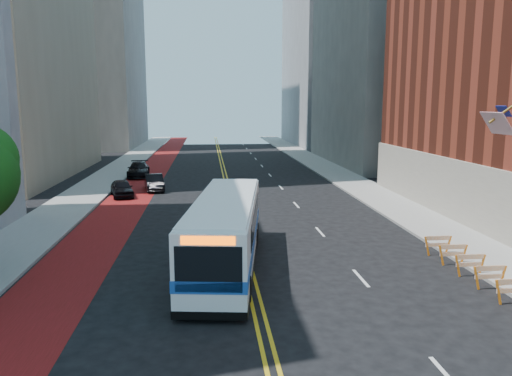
{
  "coord_description": "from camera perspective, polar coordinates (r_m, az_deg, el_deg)",
  "views": [
    {
      "loc": [
        -1.74,
        -14.2,
        7.49
      ],
      "look_at": [
        0.4,
        8.0,
        3.72
      ],
      "focal_mm": 35.0,
      "sensor_mm": 36.0,
      "label": 1
    }
  ],
  "objects": [
    {
      "name": "ground",
      "position": [
        16.15,
        1.38,
        -18.04
      ],
      "size": [
        160.0,
        160.0,
        0.0
      ],
      "primitive_type": "plane",
      "color": "black",
      "rests_on": "ground"
    },
    {
      "name": "sidewalk_left",
      "position": [
        45.98,
        -18.33,
        -0.18
      ],
      "size": [
        4.0,
        140.0,
        0.15
      ],
      "primitive_type": "cube",
      "color": "gray",
      "rests_on": "ground"
    },
    {
      "name": "sidewalk_right",
      "position": [
        46.88,
        11.6,
        0.29
      ],
      "size": [
        4.0,
        140.0,
        0.15
      ],
      "primitive_type": "cube",
      "color": "gray",
      "rests_on": "ground"
    },
    {
      "name": "bus_lane_paint",
      "position": [
        45.28,
        -13.51,
        -0.19
      ],
      "size": [
        3.6,
        140.0,
        0.01
      ],
      "primitive_type": "cube",
      "color": "#5F110D",
      "rests_on": "ground"
    },
    {
      "name": "center_line_inner",
      "position": [
        44.86,
        -3.45,
        -0.03
      ],
      "size": [
        0.14,
        140.0,
        0.01
      ],
      "primitive_type": "cube",
      "color": "gold",
      "rests_on": "ground"
    },
    {
      "name": "center_line_outer",
      "position": [
        44.87,
        -2.99,
        -0.03
      ],
      "size": [
        0.14,
        140.0,
        0.01
      ],
      "primitive_type": "cube",
      "color": "gold",
      "rests_on": "ground"
    },
    {
      "name": "lane_dashes",
      "position": [
        53.14,
        1.61,
        1.49
      ],
      "size": [
        0.14,
        98.2,
        0.01
      ],
      "color": "silver",
      "rests_on": "ground"
    },
    {
      "name": "midrise_right_near",
      "position": [
        68.1,
        16.91,
        19.78
      ],
      "size": [
        18.0,
        26.0,
        40.0
      ],
      "primitive_type": "cube",
      "color": "slate",
      "rests_on": "ground"
    },
    {
      "name": "construction_barriers",
      "position": [
        22.04,
        26.18,
        -9.43
      ],
      "size": [
        1.42,
        10.91,
        1.0
      ],
      "color": "orange",
      "rests_on": "ground"
    },
    {
      "name": "transit_bus",
      "position": [
        22.94,
        -3.46,
        -4.96
      ],
      "size": [
        4.22,
        12.32,
        3.32
      ],
      "rotation": [
        0.0,
        0.0,
        -0.13
      ],
      "color": "silver",
      "rests_on": "ground"
    },
    {
      "name": "car_a",
      "position": [
        42.2,
        -15.09,
        -0.02
      ],
      "size": [
        2.61,
        4.31,
        1.37
      ],
      "primitive_type": "imported",
      "rotation": [
        0.0,
        0.0,
        0.26
      ],
      "color": "black",
      "rests_on": "ground"
    },
    {
      "name": "car_b",
      "position": [
        44.57,
        -11.55,
        0.63
      ],
      "size": [
        2.21,
        4.43,
        1.39
      ],
      "primitive_type": "imported",
      "rotation": [
        0.0,
        0.0,
        0.18
      ],
      "color": "black",
      "rests_on": "ground"
    },
    {
      "name": "car_c",
      "position": [
        53.2,
        -13.28,
        2.07
      ],
      "size": [
        2.49,
        5.38,
        1.52
      ],
      "primitive_type": "imported",
      "rotation": [
        0.0,
        0.0,
        0.07
      ],
      "color": "black",
      "rests_on": "ground"
    }
  ]
}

